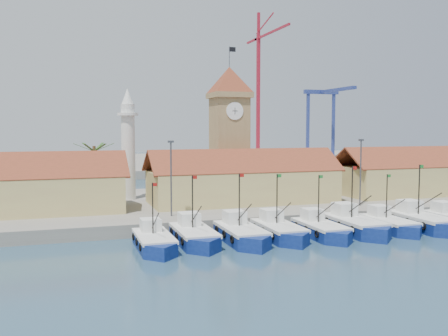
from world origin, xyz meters
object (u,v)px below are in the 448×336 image
object	(u,v)px
boat_4	(322,230)
clock_tower	(229,128)
minaret	(128,144)
boat_0	(155,243)

from	to	relation	value
boat_4	clock_tower	distance (m)	26.51
minaret	clock_tower	bearing A→B (deg)	-7.61
minaret	boat_4	bearing A→B (deg)	-55.49
boat_0	clock_tower	distance (m)	30.76
boat_0	clock_tower	bearing A→B (deg)	56.53
clock_tower	minaret	distance (m)	15.30
boat_4	boat_0	bearing A→B (deg)	-179.92
clock_tower	boat_4	bearing A→B (deg)	-83.35
clock_tower	minaret	size ratio (longest dim) A/B	1.39
boat_4	minaret	xyz separation A→B (m)	(-17.78, 25.86, 8.98)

